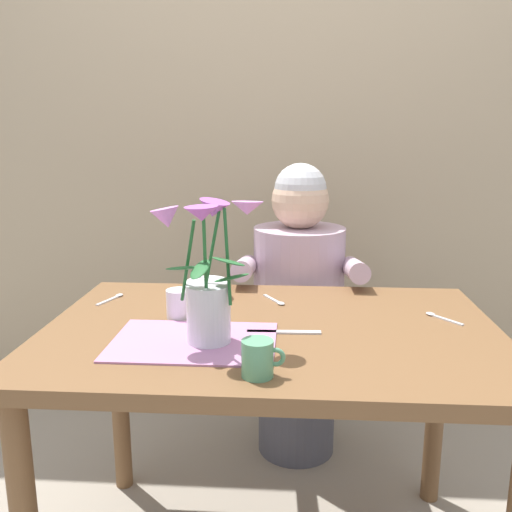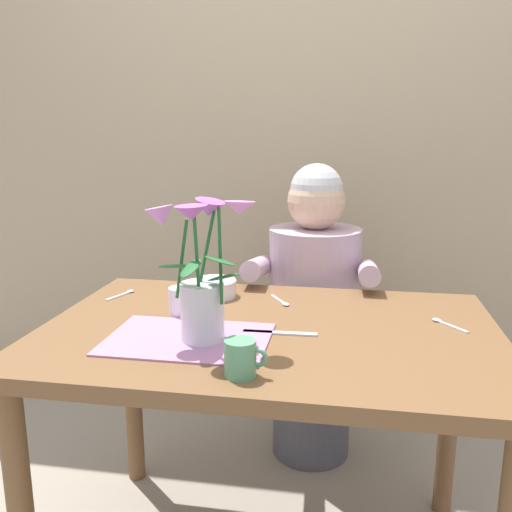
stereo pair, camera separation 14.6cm
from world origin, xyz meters
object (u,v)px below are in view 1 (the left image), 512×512
object	(u,v)px
dinner_knife	(284,332)
seated_person	(298,315)
flower_vase	(208,281)
coffee_cup	(258,358)
ceramic_bowl	(208,288)
ceramic_mug	(179,304)

from	to	relation	value
dinner_knife	seated_person	bearing A→B (deg)	84.17
flower_vase	coffee_cup	bearing A→B (deg)	-53.02
flower_vase	coffee_cup	world-z (taller)	flower_vase
flower_vase	coffee_cup	xyz separation A→B (m)	(0.13, -0.17, -0.12)
seated_person	coffee_cup	xyz separation A→B (m)	(-0.09, -0.92, 0.22)
coffee_cup	dinner_knife	bearing A→B (deg)	79.17
coffee_cup	ceramic_bowl	bearing A→B (deg)	109.39
ceramic_bowl	coffee_cup	distance (m)	0.58
coffee_cup	ceramic_mug	bearing A→B (deg)	124.00
flower_vase	ceramic_bowl	xyz separation A→B (m)	(-0.06, 0.37, -0.13)
ceramic_mug	flower_vase	bearing A→B (deg)	-59.01
dinner_knife	coffee_cup	distance (m)	0.27
coffee_cup	ceramic_mug	xyz separation A→B (m)	(-0.24, 0.36, 0.00)
flower_vase	ceramic_bowl	size ratio (longest dim) A/B	2.58
dinner_knife	flower_vase	bearing A→B (deg)	-156.97
seated_person	dinner_knife	world-z (taller)	seated_person
seated_person	ceramic_bowl	bearing A→B (deg)	-126.09
seated_person	ceramic_bowl	xyz separation A→B (m)	(-0.29, -0.37, 0.21)
flower_vase	dinner_knife	distance (m)	0.25
dinner_knife	coffee_cup	bearing A→B (deg)	-102.85
ceramic_bowl	ceramic_mug	distance (m)	0.20
seated_person	coffee_cup	distance (m)	0.95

